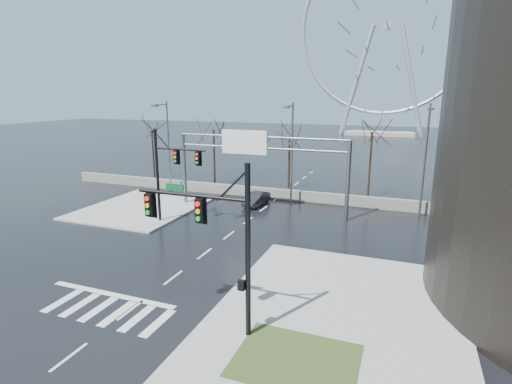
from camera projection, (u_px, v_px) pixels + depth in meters
The scene contains 18 objects.
ground at pixel (173, 278), 23.97m from camera, with size 260.00×260.00×0.00m, color black.
sidewalk_right_ext at pixel (346, 290), 22.30m from camera, with size 12.00×10.00×0.15m, color gray.
sidewalk_far at pixel (143, 207), 38.66m from camera, with size 10.00×12.00×0.15m, color gray.
grass_strip at pixel (296, 360), 16.28m from camera, with size 5.00×4.00×0.02m, color #31401A.
barrier_wall at pixel (276, 194), 41.99m from camera, with size 52.00×0.50×1.10m, color slate.
signal_mast_near at pixel (219, 232), 17.37m from camera, with size 5.52×0.41×8.00m.
signal_mast_far at pixel (168, 168), 33.00m from camera, with size 4.72×0.41×8.00m.
sign_gantry at pixel (256, 157), 36.45m from camera, with size 16.36×0.40×7.60m.
streetlight_left at pixel (167, 140), 43.23m from camera, with size 0.50×2.55×10.00m.
streetlight_mid at pixel (291, 146), 38.37m from camera, with size 0.50×2.55×10.00m.
streetlight_right at pixel (426, 152), 34.20m from camera, with size 0.50×2.55×10.00m.
tree_far_left at pixel (152, 136), 50.68m from camera, with size 3.50×3.50×7.00m.
tree_left at pixel (214, 136), 47.01m from camera, with size 3.75×3.75×7.50m.
tree_center at pixel (289, 145), 44.98m from camera, with size 3.25×3.25×6.50m.
tree_right at pixel (372, 140), 40.70m from camera, with size 3.90×3.90×7.80m.
tree_far_right at pixel (457, 151), 38.57m from camera, with size 3.40×3.40×6.80m.
ferris_wheel at pixel (387, 33), 102.25m from camera, with size 45.00×6.00×50.91m.
car at pixel (256, 199), 39.63m from camera, with size 1.37×3.92×1.29m, color black.
Camera 1 is at (12.54, -18.83, 10.69)m, focal length 28.00 mm.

